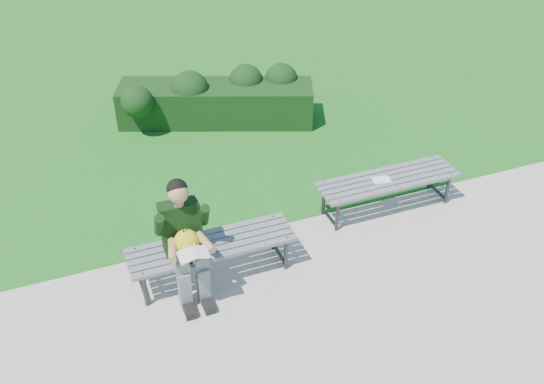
# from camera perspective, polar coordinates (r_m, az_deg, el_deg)

# --- Properties ---
(ground) EXTENTS (80.00, 80.00, 0.00)m
(ground) POSITION_cam_1_polar(r_m,az_deg,el_deg) (7.36, -1.56, -3.80)
(ground) COLOR #317114
(ground) RESTS_ON ground
(walkway) EXTENTS (30.00, 3.50, 0.02)m
(walkway) POSITION_cam_1_polar(r_m,az_deg,el_deg) (6.18, 4.14, -13.19)
(walkway) COLOR beige
(walkway) RESTS_ON ground
(hedge) EXTENTS (3.08, 1.78, 0.86)m
(hedge) POSITION_cam_1_polar(r_m,az_deg,el_deg) (9.65, -5.27, 8.77)
(hedge) COLOR #1C4110
(hedge) RESTS_ON ground
(bench_left) EXTENTS (1.80, 0.50, 0.46)m
(bench_left) POSITION_cam_1_polar(r_m,az_deg,el_deg) (6.53, -5.67, -5.20)
(bench_left) COLOR gray
(bench_left) RESTS_ON walkway
(bench_right) EXTENTS (1.80, 0.50, 0.46)m
(bench_right) POSITION_cam_1_polar(r_m,az_deg,el_deg) (7.64, 10.86, 0.94)
(bench_right) COLOR gray
(bench_right) RESTS_ON walkway
(seated_boy) EXTENTS (0.56, 0.76, 1.31)m
(seated_boy) POSITION_cam_1_polar(r_m,az_deg,el_deg) (6.21, -8.23, -4.25)
(seated_boy) COLOR gray
(seated_boy) RESTS_ON walkway
(paper_sheet) EXTENTS (0.25, 0.20, 0.01)m
(paper_sheet) POSITION_cam_1_polar(r_m,az_deg,el_deg) (7.56, 10.25, 1.15)
(paper_sheet) COLOR white
(paper_sheet) RESTS_ON bench_right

